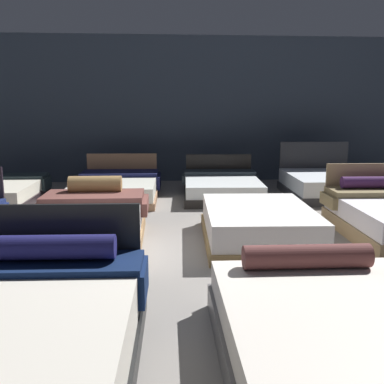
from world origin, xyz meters
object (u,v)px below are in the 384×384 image
at_px(bed_1, 19,333).
at_px(bed_6, 258,225).
at_px(bed_5, 88,224).
at_px(bed_2, 341,339).
at_px(bed_11, 327,185).
at_px(bed_10, 222,187).
at_px(bed_9, 117,188).

height_order(bed_1, bed_6, bed_1).
height_order(bed_5, bed_6, bed_5).
relative_size(bed_2, bed_6, 1.05).
distance_m(bed_2, bed_11, 6.34).
bearing_deg(bed_11, bed_10, -177.57).
bearing_deg(bed_11, bed_6, -123.02).
relative_size(bed_1, bed_10, 1.00).
height_order(bed_1, bed_10, bed_1).
height_order(bed_6, bed_10, bed_10).
relative_size(bed_1, bed_11, 0.99).
height_order(bed_5, bed_11, bed_11).
bearing_deg(bed_5, bed_1, -89.66).
bearing_deg(bed_2, bed_5, 126.89).
distance_m(bed_9, bed_10, 2.12).
height_order(bed_1, bed_9, bed_1).
relative_size(bed_1, bed_9, 0.92).
bearing_deg(bed_10, bed_6, -85.40).
distance_m(bed_2, bed_5, 3.72).
bearing_deg(bed_1, bed_6, 52.71).
xyz_separation_m(bed_6, bed_9, (-2.19, 3.04, -0.02)).
bearing_deg(bed_10, bed_11, 3.38).
bearing_deg(bed_1, bed_9, 90.96).
height_order(bed_1, bed_11, bed_11).
bearing_deg(bed_1, bed_10, 70.96).
bearing_deg(bed_11, bed_5, -144.02).
distance_m(bed_9, bed_11, 4.30).
height_order(bed_2, bed_9, bed_9).
height_order(bed_5, bed_10, bed_5).
bearing_deg(bed_10, bed_5, -123.82).
relative_size(bed_6, bed_11, 0.99).
xyz_separation_m(bed_1, bed_11, (4.39, 5.79, -0.04)).
xyz_separation_m(bed_5, bed_11, (4.39, 2.94, -0.03)).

